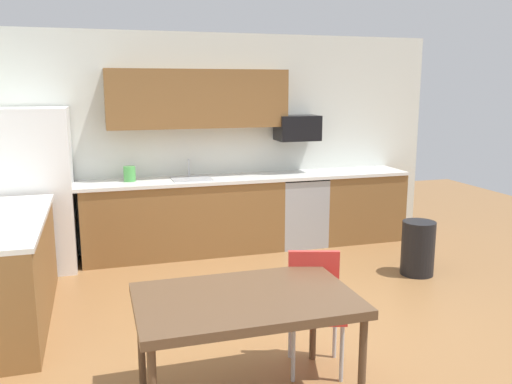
{
  "coord_description": "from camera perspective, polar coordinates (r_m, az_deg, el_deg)",
  "views": [
    {
      "loc": [
        -1.53,
        -4.07,
        2.05
      ],
      "look_at": [
        0.0,
        1.0,
        1.0
      ],
      "focal_mm": 37.51,
      "sensor_mm": 36.0,
      "label": 1
    }
  ],
  "objects": [
    {
      "name": "refrigerator",
      "position": [
        6.43,
        -22.3,
        0.16
      ],
      "size": [
        0.76,
        0.7,
        1.82
      ],
      "primitive_type": "cube",
      "color": "white",
      "rests_on": "ground"
    },
    {
      "name": "cabinet_run_left",
      "position": [
        5.19,
        -24.67,
        -7.83
      ],
      "size": [
        0.6,
        2.0,
        0.9
      ],
      "primitive_type": "cube",
      "color": "brown",
      "rests_on": "ground"
    },
    {
      "name": "countertop_left",
      "position": [
        5.06,
        -25.11,
        -2.78
      ],
      "size": [
        0.64,
        2.0,
        0.04
      ],
      "primitive_type": "cube",
      "color": "silver",
      "rests_on": "cabinet_run_left"
    },
    {
      "name": "cabinet_run_back",
      "position": [
        6.64,
        -7.69,
        -2.82
      ],
      "size": [
        2.43,
        0.6,
        0.9
      ],
      "primitive_type": "cube",
      "color": "brown",
      "rests_on": "ground"
    },
    {
      "name": "oven_range",
      "position": [
        7.03,
        4.59,
        -1.93
      ],
      "size": [
        0.6,
        0.6,
        0.91
      ],
      "color": "#999BA0",
      "rests_on": "ground"
    },
    {
      "name": "dining_table",
      "position": [
        3.5,
        -1.13,
        -11.92
      ],
      "size": [
        1.4,
        0.9,
        0.74
      ],
      "color": "brown",
      "rests_on": "ground"
    },
    {
      "name": "kettle",
      "position": [
        6.51,
        -13.32,
        1.82
      ],
      "size": [
        0.14,
        0.14,
        0.2
      ],
      "primitive_type": "cylinder",
      "color": "#4CA54C",
      "rests_on": "countertop_back"
    },
    {
      "name": "cabinet_run_back_right",
      "position": [
        7.38,
        10.83,
        -1.5
      ],
      "size": [
        1.12,
        0.6,
        0.9
      ],
      "primitive_type": "cube",
      "color": "brown",
      "rests_on": "ground"
    },
    {
      "name": "sink_basin",
      "position": [
        6.57,
        -6.88,
        0.88
      ],
      "size": [
        0.48,
        0.4,
        0.14
      ],
      "primitive_type": "cube",
      "color": "#A5A8AD",
      "rests_on": "countertop_back"
    },
    {
      "name": "ground_plane",
      "position": [
        4.81,
        3.54,
        -14.05
      ],
      "size": [
        12.0,
        12.0,
        0.0
      ],
      "primitive_type": "plane",
      "color": "olive"
    },
    {
      "name": "trash_bin",
      "position": [
        6.18,
        16.88,
        -5.74
      ],
      "size": [
        0.36,
        0.36,
        0.6
      ],
      "primitive_type": "cylinder",
      "color": "black",
      "rests_on": "ground"
    },
    {
      "name": "wall_back",
      "position": [
        6.93,
        -3.95,
        5.4
      ],
      "size": [
        5.8,
        0.1,
        2.7
      ],
      "primitive_type": "cube",
      "color": "silver",
      "rests_on": "ground"
    },
    {
      "name": "microwave",
      "position": [
        6.96,
        4.43,
        6.83
      ],
      "size": [
        0.54,
        0.36,
        0.32
      ],
      "primitive_type": "cube",
      "color": "black"
    },
    {
      "name": "upper_cabinets_back",
      "position": [
        6.62,
        -6.16,
        9.86
      ],
      "size": [
        2.2,
        0.34,
        0.7
      ],
      "primitive_type": "cube",
      "color": "brown"
    },
    {
      "name": "sink_faucet",
      "position": [
        6.72,
        -7.18,
        2.49
      ],
      "size": [
        0.02,
        0.02,
        0.24
      ],
      "primitive_type": "cylinder",
      "color": "#B2B5BA",
      "rests_on": "countertop_back"
    },
    {
      "name": "countertop_back",
      "position": [
        6.65,
        -3.23,
        1.42
      ],
      "size": [
        4.8,
        0.64,
        0.04
      ],
      "primitive_type": "cube",
      "color": "silver",
      "rests_on": "cabinet_run_back"
    },
    {
      "name": "chair_near_table",
      "position": [
        4.03,
        6.28,
        -11.44
      ],
      "size": [
        0.5,
        0.5,
        0.85
      ],
      "color": "red",
      "rests_on": "ground"
    }
  ]
}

